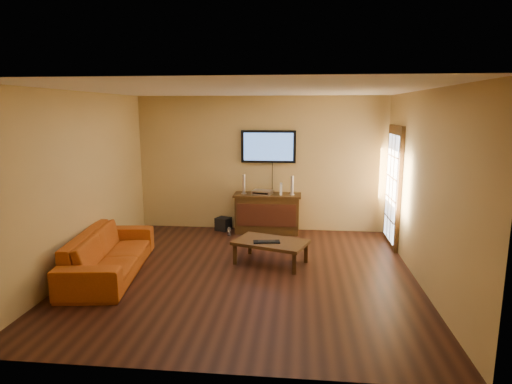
# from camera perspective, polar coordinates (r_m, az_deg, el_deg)

# --- Properties ---
(ground_plane) EXTENTS (5.00, 5.00, 0.00)m
(ground_plane) POSITION_cam_1_polar(r_m,az_deg,el_deg) (6.56, -1.43, -10.80)
(ground_plane) COLOR black
(ground_plane) RESTS_ON ground
(room_walls) EXTENTS (5.00, 5.00, 5.00)m
(room_walls) POSITION_cam_1_polar(r_m,az_deg,el_deg) (6.75, -0.82, 4.63)
(room_walls) COLOR tan
(room_walls) RESTS_ON ground
(french_door) EXTENTS (0.07, 1.02, 2.22)m
(french_door) POSITION_cam_1_polar(r_m,az_deg,el_deg) (8.04, 17.80, 0.53)
(french_door) COLOR #341F0B
(french_door) RESTS_ON ground
(media_console) EXTENTS (1.33, 0.51, 0.78)m
(media_console) POSITION_cam_1_polar(r_m,az_deg,el_deg) (8.55, 1.52, -2.84)
(media_console) COLOR #341F0B
(media_console) RESTS_ON ground
(television) EXTENTS (1.09, 0.08, 0.64)m
(television) POSITION_cam_1_polar(r_m,az_deg,el_deg) (8.55, 1.67, 6.07)
(television) COLOR black
(television) RESTS_ON ground
(coffee_table) EXTENTS (1.28, 1.00, 0.37)m
(coffee_table) POSITION_cam_1_polar(r_m,az_deg,el_deg) (6.87, 1.98, -6.89)
(coffee_table) COLOR #341F0B
(coffee_table) RESTS_ON ground
(sofa) EXTENTS (0.93, 2.26, 0.86)m
(sofa) POSITION_cam_1_polar(r_m,az_deg,el_deg) (6.78, -18.98, -6.84)
(sofa) COLOR #A64812
(sofa) RESTS_ON ground
(speaker_left) EXTENTS (0.11, 0.11, 0.39)m
(speaker_left) POSITION_cam_1_polar(r_m,az_deg,el_deg) (8.47, -1.63, 0.94)
(speaker_left) COLOR silver
(speaker_left) RESTS_ON media_console
(speaker_right) EXTENTS (0.10, 0.10, 0.38)m
(speaker_right) POSITION_cam_1_polar(r_m,az_deg,el_deg) (8.39, 4.84, 0.78)
(speaker_right) COLOR silver
(speaker_right) RESTS_ON media_console
(av_receiver) EXTENTS (0.42, 0.34, 0.08)m
(av_receiver) POSITION_cam_1_polar(r_m,az_deg,el_deg) (8.44, 0.84, -0.03)
(av_receiver) COLOR silver
(av_receiver) RESTS_ON media_console
(game_console) EXTENTS (0.05, 0.17, 0.23)m
(game_console) POSITION_cam_1_polar(r_m,az_deg,el_deg) (8.42, 3.35, 0.41)
(game_console) COLOR white
(game_console) RESTS_ON media_console
(subwoofer) EXTENTS (0.34, 0.34, 0.26)m
(subwoofer) POSITION_cam_1_polar(r_m,az_deg,el_deg) (8.80, -4.38, -4.25)
(subwoofer) COLOR black
(subwoofer) RESTS_ON ground
(bottle) EXTENTS (0.06, 0.06, 0.18)m
(bottle) POSITION_cam_1_polar(r_m,az_deg,el_deg) (8.41, -3.62, -5.29)
(bottle) COLOR white
(bottle) RESTS_ON ground
(keyboard) EXTENTS (0.43, 0.21, 0.02)m
(keyboard) POSITION_cam_1_polar(r_m,az_deg,el_deg) (6.77, 1.42, -6.64)
(keyboard) COLOR black
(keyboard) RESTS_ON coffee_table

